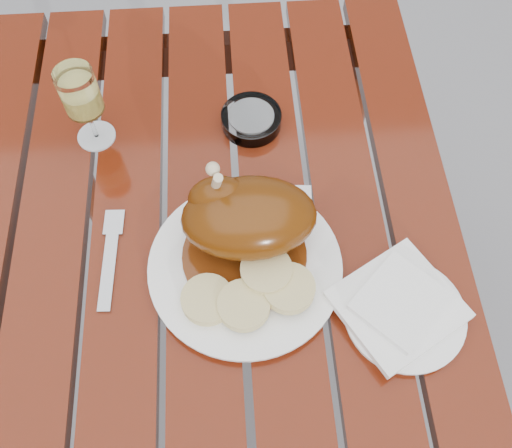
{
  "coord_description": "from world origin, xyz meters",
  "views": [
    {
      "loc": [
        0.06,
        -0.33,
        1.52
      ],
      "look_at": [
        0.08,
        0.08,
        0.78
      ],
      "focal_mm": 40.0,
      "sensor_mm": 36.0,
      "label": 1
    }
  ],
  "objects_px": {
    "wine_glass": "(85,107)",
    "ashtray": "(251,119)",
    "dinner_plate": "(245,267)",
    "side_plate": "(404,315)",
    "table": "(217,359)"
  },
  "relations": [
    {
      "from": "side_plate",
      "to": "ashtray",
      "type": "bearing_deg",
      "value": 118.14
    },
    {
      "from": "table",
      "to": "wine_glass",
      "type": "bearing_deg",
      "value": 120.98
    },
    {
      "from": "ashtray",
      "to": "table",
      "type": "bearing_deg",
      "value": -107.07
    },
    {
      "from": "table",
      "to": "side_plate",
      "type": "distance_m",
      "value": 0.48
    },
    {
      "from": "side_plate",
      "to": "table",
      "type": "bearing_deg",
      "value": 167.14
    },
    {
      "from": "wine_glass",
      "to": "table",
      "type": "bearing_deg",
      "value": -59.02
    },
    {
      "from": "dinner_plate",
      "to": "wine_glass",
      "type": "relative_size",
      "value": 1.89
    },
    {
      "from": "wine_glass",
      "to": "side_plate",
      "type": "bearing_deg",
      "value": -37.63
    },
    {
      "from": "side_plate",
      "to": "ashtray",
      "type": "relative_size",
      "value": 1.68
    },
    {
      "from": "wine_glass",
      "to": "ashtray",
      "type": "xyz_separation_m",
      "value": [
        0.26,
        0.01,
        -0.06
      ]
    },
    {
      "from": "dinner_plate",
      "to": "ashtray",
      "type": "relative_size",
      "value": 2.77
    },
    {
      "from": "dinner_plate",
      "to": "table",
      "type": "bearing_deg",
      "value": -160.64
    },
    {
      "from": "dinner_plate",
      "to": "ashtray",
      "type": "height_order",
      "value": "ashtray"
    },
    {
      "from": "table",
      "to": "side_plate",
      "type": "relative_size",
      "value": 6.96
    },
    {
      "from": "dinner_plate",
      "to": "side_plate",
      "type": "height_order",
      "value": "dinner_plate"
    }
  ]
}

